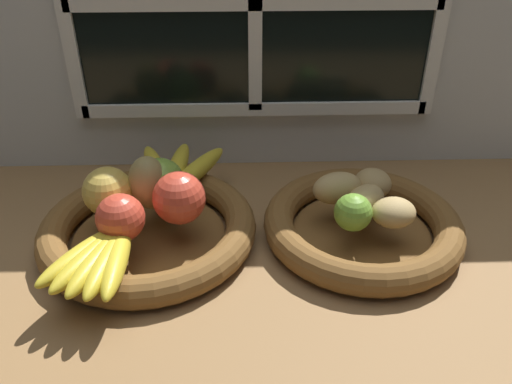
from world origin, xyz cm
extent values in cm
cube|color=olive|center=(0.00, 0.00, -1.50)|extent=(140.00, 90.00, 3.00)
cube|color=silver|center=(0.00, 30.00, 27.50)|extent=(140.00, 3.00, 55.00)
cube|color=black|center=(0.00, 28.10, 31.00)|extent=(64.00, 0.80, 38.00)
cube|color=white|center=(0.00, 27.50, 31.00)|extent=(2.40, 1.20, 38.00)
cube|color=white|center=(0.00, 27.50, 31.00)|extent=(64.00, 1.20, 2.40)
cube|color=white|center=(-32.00, 27.50, 31.00)|extent=(2.40, 1.20, 40.40)
cube|color=white|center=(32.00, 27.50, 31.00)|extent=(2.40, 1.20, 40.40)
cube|color=white|center=(0.00, 27.50, 12.00)|extent=(64.00, 1.20, 2.40)
cylinder|color=brown|center=(-17.44, 3.40, 0.50)|extent=(23.80, 23.80, 1.00)
torus|color=brown|center=(-17.44, 3.40, 2.36)|extent=(33.74, 33.74, 4.72)
cylinder|color=brown|center=(16.21, 3.40, 0.50)|extent=(21.77, 21.77, 1.00)
torus|color=brown|center=(16.21, 3.40, 2.36)|extent=(31.27, 31.27, 4.72)
sphere|color=gold|center=(-23.10, 4.60, 8.52)|extent=(7.60, 7.60, 7.60)
sphere|color=#7AA338|center=(-15.47, 7.15, 8.52)|extent=(7.59, 7.59, 7.59)
sphere|color=#CC422D|center=(-19.97, -2.05, 8.21)|extent=(6.99, 6.99, 6.99)
sphere|color=#CC422D|center=(-12.05, 2.14, 8.70)|extent=(7.97, 7.97, 7.97)
ellipsoid|color=olive|center=(-17.09, 5.93, 9.11)|extent=(8.13, 8.30, 8.79)
ellipsoid|color=gold|center=(-24.05, -7.44, 6.21)|extent=(11.32, 14.66, 2.99)
ellipsoid|color=gold|center=(-22.99, -8.05, 6.21)|extent=(9.44, 15.48, 2.99)
ellipsoid|color=gold|center=(-21.85, -8.48, 6.21)|extent=(7.33, 15.91, 2.99)
ellipsoid|color=gold|center=(-20.66, -8.74, 6.21)|extent=(5.04, 15.97, 2.99)
ellipsoid|color=gold|center=(-19.45, -8.81, 6.21)|extent=(3.34, 15.77, 2.99)
sphere|color=brown|center=(-19.62, -0.95, 6.21)|extent=(2.69, 2.69, 2.69)
ellipsoid|color=gold|center=(-10.45, 14.69, 6.25)|extent=(10.89, 16.77, 3.06)
ellipsoid|color=gold|center=(-13.85, 15.69, 6.25)|extent=(4.43, 17.56, 3.06)
ellipsoid|color=gold|center=(-17.37, 15.24, 6.25)|extent=(8.55, 17.43, 3.06)
sphere|color=brown|center=(-14.54, 7.03, 6.25)|extent=(2.75, 2.75, 2.75)
ellipsoid|color=tan|center=(16.21, 3.40, 6.95)|extent=(8.41, 8.17, 4.46)
ellipsoid|color=tan|center=(12.33, 6.42, 7.30)|extent=(9.01, 6.76, 5.16)
ellipsoid|color=tan|center=(19.66, -0.05, 6.88)|extent=(6.88, 6.03, 4.32)
ellipsoid|color=#A38451|center=(18.37, 8.15, 7.03)|extent=(7.53, 7.66, 4.62)
sphere|color=#6B9E33|center=(13.42, -0.78, 7.54)|extent=(5.65, 5.65, 5.65)
camera|label=1|loc=(-2.69, -62.00, 49.75)|focal=35.99mm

